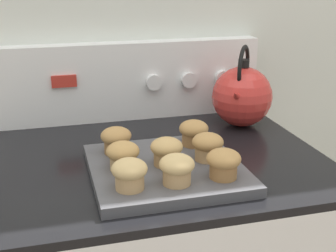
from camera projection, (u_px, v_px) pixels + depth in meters
The scene contains 12 objects.
wall_back at pixel (121, 13), 1.31m from camera, with size 8.00×0.05×2.40m.
control_panel at pixel (127, 81), 1.32m from camera, with size 0.77×0.07×0.22m.
muffin_pan at pixel (166, 169), 0.99m from camera, with size 0.32×0.32×0.02m.
muffin_r0_c0 at pixel (130, 173), 0.87m from camera, with size 0.07×0.07×0.06m.
muffin_r0_c1 at pixel (177, 168), 0.89m from camera, with size 0.07×0.07×0.06m.
muffin_r0_c2 at pixel (224, 163), 0.92m from camera, with size 0.07×0.07×0.06m.
muffin_r1_c0 at pixel (123, 155), 0.95m from camera, with size 0.07×0.07×0.06m.
muffin_r1_c1 at pixel (167, 151), 0.98m from camera, with size 0.07×0.07×0.06m.
muffin_r1_c2 at pixel (208, 146), 1.00m from camera, with size 0.07×0.07×0.06m.
muffin_r2_c0 at pixel (116, 139), 1.04m from camera, with size 0.07×0.07×0.06m.
muffin_r2_c2 at pixel (194, 132), 1.08m from camera, with size 0.07×0.07×0.06m.
tea_kettle at pixel (242, 95), 1.27m from camera, with size 0.16×0.19×0.22m.
Camera 1 is at (-0.22, -0.65, 1.33)m, focal length 50.00 mm.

